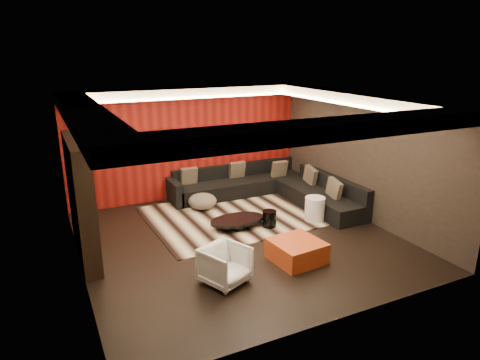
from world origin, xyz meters
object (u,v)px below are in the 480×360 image
white_side_table (315,209)px  armchair (225,265)px  orange_ottoman (297,251)px  coffee_table (237,223)px  sectional_sofa (269,189)px  drum_stool (269,219)px

white_side_table → armchair: armchair is taller
white_side_table → orange_ottoman: size_ratio=0.64×
coffee_table → sectional_sofa: size_ratio=0.33×
coffee_table → drum_stool: size_ratio=3.42×
white_side_table → orange_ottoman: bearing=-134.5°
drum_stool → white_side_table: 1.10m
coffee_table → armchair: bearing=-120.5°
coffee_table → sectional_sofa: 2.04m
white_side_table → sectional_sofa: bearing=96.8°
armchair → sectional_sofa: 4.20m
coffee_table → drum_stool: drum_stool is taller
drum_stool → sectional_sofa: 1.81m
white_side_table → sectional_sofa: (-0.20, 1.70, -0.01)m
drum_stool → sectional_sofa: sectional_sofa is taller
white_side_table → orange_ottoman: (-1.39, -1.41, -0.09)m
white_side_table → armchair: 3.26m
white_side_table → sectional_sofa: sectional_sofa is taller
orange_ottoman → coffee_table: bearing=101.1°
drum_stool → sectional_sofa: (0.88, 1.58, 0.07)m
drum_stool → coffee_table: bearing=159.8°
drum_stool → armchair: bearing=-136.7°
drum_stool → orange_ottoman: bearing=-101.2°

